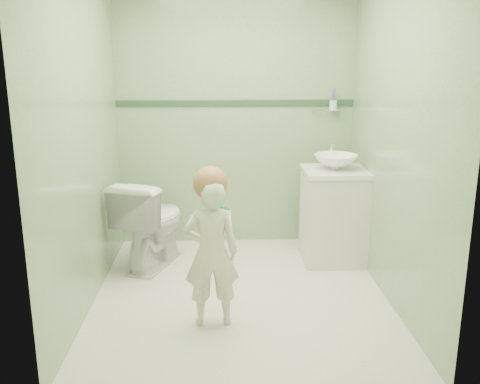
{
  "coord_description": "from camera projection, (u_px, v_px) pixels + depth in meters",
  "views": [
    {
      "loc": [
        -0.15,
        -3.7,
        1.79
      ],
      "look_at": [
        0.0,
        0.15,
        0.78
      ],
      "focal_mm": 39.58,
      "sensor_mm": 36.0,
      "label": 1
    }
  ],
  "objects": [
    {
      "name": "cup_holder",
      "position": [
        332.0,
        105.0,
        4.87
      ],
      "size": [
        0.26,
        0.07,
        0.21
      ],
      "color": "silver",
      "rests_on": "room_shell"
    },
    {
      "name": "basin",
      "position": [
        336.0,
        162.0,
        4.52
      ],
      "size": [
        0.37,
        0.37,
        0.13
      ],
      "primitive_type": "imported",
      "color": "white",
      "rests_on": "counter"
    },
    {
      "name": "toilet",
      "position": [
        152.0,
        222.0,
        4.53
      ],
      "size": [
        0.67,
        0.87,
        0.78
      ],
      "primitive_type": "imported",
      "rotation": [
        0.0,
        0.0,
        2.8
      ],
      "color": "white",
      "rests_on": "ground"
    },
    {
      "name": "ground",
      "position": [
        241.0,
        296.0,
        4.03
      ],
      "size": [
        2.5,
        2.5,
        0.0
      ],
      "primitive_type": "plane",
      "color": "beige",
      "rests_on": "ground"
    },
    {
      "name": "hair_cap",
      "position": [
        210.0,
        183.0,
        3.41
      ],
      "size": [
        0.23,
        0.23,
        0.23
      ],
      "primitive_type": "sphere",
      "color": "#9D6440",
      "rests_on": "toddler"
    },
    {
      "name": "trim_stripe",
      "position": [
        236.0,
        103.0,
        4.89
      ],
      "size": [
        2.2,
        0.02,
        0.05
      ],
      "primitive_type": "cube",
      "color": "#27462C",
      "rests_on": "room_shell"
    },
    {
      "name": "toddler",
      "position": [
        211.0,
        253.0,
        3.5
      ],
      "size": [
        0.39,
        0.28,
        1.01
      ],
      "primitive_type": "imported",
      "rotation": [
        0.0,
        0.0,
        3.23
      ],
      "color": "beige",
      "rests_on": "ground"
    },
    {
      "name": "faucet",
      "position": [
        332.0,
        149.0,
        4.67
      ],
      "size": [
        0.03,
        0.13,
        0.18
      ],
      "color": "silver",
      "rests_on": "counter"
    },
    {
      "name": "teal_toothbrush",
      "position": [
        224.0,
        207.0,
        3.3
      ],
      "size": [
        0.11,
        0.14,
        0.08
      ],
      "color": "#009765",
      "rests_on": "toddler"
    },
    {
      "name": "room_shell",
      "position": [
        241.0,
        140.0,
        3.73
      ],
      "size": [
        2.5,
        2.54,
        2.4
      ],
      "color": "#7CA575",
      "rests_on": "ground"
    },
    {
      "name": "counter",
      "position": [
        335.0,
        172.0,
        4.54
      ],
      "size": [
        0.54,
        0.52,
        0.04
      ],
      "primitive_type": "cube",
      "color": "white",
      "rests_on": "vanity"
    },
    {
      "name": "vanity",
      "position": [
        333.0,
        217.0,
        4.64
      ],
      "size": [
        0.52,
        0.5,
        0.8
      ],
      "primitive_type": "cube",
      "color": "silver",
      "rests_on": "ground"
    }
  ]
}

